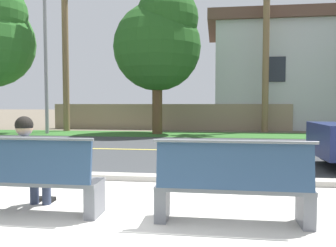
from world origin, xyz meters
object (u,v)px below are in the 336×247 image
(bench_right, at_px, (232,186))
(shade_tree_left, at_px, (160,40))
(bench_left, at_px, (29,180))
(streetlamp, at_px, (47,40))
(seated_person_blue, at_px, (29,160))
(palm_tree_tall, at_px, (65,0))

(bench_right, relative_size, shade_tree_left, 0.27)
(bench_left, relative_size, bench_right, 1.00)
(streetlamp, relative_size, shade_tree_left, 1.17)
(seated_person_blue, bearing_deg, bench_right, -3.73)
(shade_tree_left, xyz_separation_m, palm_tree_tall, (-5.06, 1.12, 2.37))
(seated_person_blue, relative_size, streetlamp, 0.16)
(streetlamp, bearing_deg, bench_left, -64.07)
(streetlamp, bearing_deg, bench_right, -54.75)
(seated_person_blue, height_order, streetlamp, streetlamp)
(seated_person_blue, height_order, shade_tree_left, shade_tree_left)
(bench_left, distance_m, seated_person_blue, 0.30)
(bench_right, xyz_separation_m, shade_tree_left, (-2.75, 11.70, 3.86))
(streetlamp, bearing_deg, palm_tree_tall, 80.47)
(bench_left, bearing_deg, shade_tree_left, 91.17)
(bench_right, distance_m, shade_tree_left, 12.63)
(shade_tree_left, relative_size, palm_tree_tall, 0.80)
(seated_person_blue, bearing_deg, streetlamp, 115.87)
(shade_tree_left, distance_m, palm_tree_tall, 5.70)
(bench_left, xyz_separation_m, streetlamp, (-5.54, 11.40, 3.97))
(bench_left, xyz_separation_m, palm_tree_tall, (-5.30, 12.83, 6.23))
(bench_left, relative_size, seated_person_blue, 1.44)
(shade_tree_left, bearing_deg, bench_left, -88.83)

